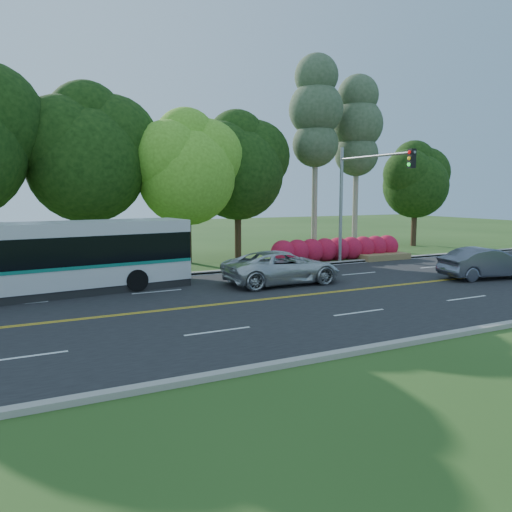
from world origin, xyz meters
name	(u,v)px	position (x,y,z in m)	size (l,w,h in m)	color
ground	(317,294)	(0.00, 0.00, 0.00)	(120.00, 120.00, 0.00)	#274918
road	(317,294)	(0.00, 0.00, 0.01)	(60.00, 14.00, 0.02)	black
curb_north	(245,270)	(0.00, 7.15, 0.07)	(60.00, 0.30, 0.15)	#9C978D
curb_south	(449,335)	(0.00, -7.15, 0.07)	(60.00, 0.30, 0.15)	#9C978D
grass_verge	(232,266)	(0.00, 9.00, 0.05)	(60.00, 4.00, 0.10)	#274918
lane_markings	(315,294)	(-0.09, 0.00, 0.02)	(57.60, 13.82, 0.00)	gold
tree_row	(128,151)	(-5.15, 12.13, 6.73)	(44.70, 9.10, 13.84)	black
bougainvillea_hedge	(341,250)	(7.18, 8.15, 0.72)	(9.50, 2.25, 1.50)	#A10D35
traffic_signal	(361,186)	(6.49, 5.40, 4.67)	(0.42, 6.10, 7.00)	gray
transit_bus	(50,259)	(-10.16, 4.77, 1.54)	(11.90, 3.78, 3.06)	silver
sedan	(486,263)	(9.73, -0.59, 0.80)	(1.64, 4.71, 1.55)	#525663
suv	(282,267)	(-0.15, 2.74, 0.81)	(2.61, 5.65, 1.57)	silver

